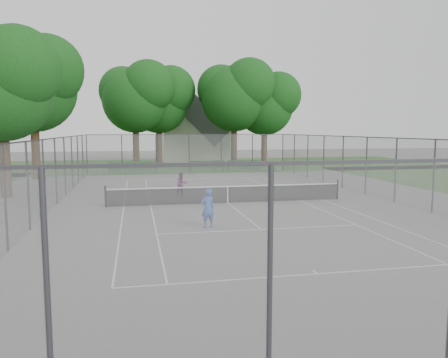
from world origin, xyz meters
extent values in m
plane|color=slate|center=(0.00, 0.00, 0.00)|extent=(120.00, 120.00, 0.00)
cube|color=#234F16|center=(0.00, 26.00, 0.00)|extent=(60.00, 20.00, 0.00)
cube|color=silver|center=(0.00, -11.88, 0.01)|extent=(10.97, 0.06, 0.01)
cube|color=silver|center=(0.00, 11.88, 0.01)|extent=(10.97, 0.06, 0.01)
cube|color=silver|center=(-5.49, 0.00, 0.01)|extent=(0.06, 23.77, 0.01)
cube|color=silver|center=(5.49, 0.00, 0.01)|extent=(0.06, 23.77, 0.01)
cube|color=silver|center=(-4.12, 0.00, 0.01)|extent=(0.06, 23.77, 0.01)
cube|color=silver|center=(4.12, 0.00, 0.01)|extent=(0.06, 23.77, 0.01)
cube|color=silver|center=(0.00, -6.40, 0.01)|extent=(8.23, 0.06, 0.01)
cube|color=silver|center=(0.00, 6.40, 0.01)|extent=(8.23, 0.06, 0.01)
cube|color=silver|center=(0.00, 0.00, 0.01)|extent=(0.06, 12.80, 0.01)
cube|color=silver|center=(0.00, -11.73, 0.01)|extent=(0.06, 0.30, 0.01)
cube|color=silver|center=(0.00, 11.73, 0.01)|extent=(0.06, 0.30, 0.01)
cylinder|color=black|center=(-6.39, 0.00, 0.55)|extent=(0.10, 0.10, 1.10)
cylinder|color=black|center=(6.39, 0.00, 0.55)|extent=(0.10, 0.10, 1.10)
cube|color=black|center=(0.00, 0.00, 0.45)|extent=(12.67, 0.01, 0.86)
cube|color=white|center=(0.00, 0.00, 0.91)|extent=(12.77, 0.03, 0.06)
cube|color=white|center=(0.00, 0.00, 0.44)|extent=(0.05, 0.02, 0.88)
cylinder|color=#38383D|center=(-9.00, 17.00, 1.75)|extent=(0.08, 0.08, 3.50)
cylinder|color=#38383D|center=(9.00, 17.00, 1.75)|extent=(0.08, 0.08, 3.50)
cube|color=slate|center=(0.00, 17.00, 1.75)|extent=(18.00, 0.02, 3.50)
cube|color=slate|center=(-9.00, 0.00, 1.75)|extent=(0.02, 34.00, 3.50)
cube|color=slate|center=(9.00, 0.00, 1.75)|extent=(0.02, 34.00, 3.50)
cube|color=#38383D|center=(0.00, 17.00, 3.50)|extent=(18.00, 0.05, 0.05)
cube|color=#38383D|center=(-9.00, 0.00, 3.50)|extent=(0.05, 34.00, 0.05)
cube|color=#38383D|center=(9.00, 0.00, 3.50)|extent=(0.05, 34.00, 0.05)
cylinder|color=#362313|center=(-4.74, 22.55, 2.30)|extent=(0.64, 0.64, 4.59)
sphere|color=#0F3A12|center=(-4.74, 22.55, 6.88)|extent=(6.53, 6.53, 6.53)
sphere|color=#0F3A12|center=(-3.43, 21.57, 8.19)|extent=(5.23, 5.23, 5.23)
sphere|color=#0F3A12|center=(-5.88, 23.36, 7.86)|extent=(4.90, 4.90, 4.90)
cylinder|color=#362313|center=(-2.30, 24.85, 2.26)|extent=(0.64, 0.64, 4.52)
sphere|color=#0F3A12|center=(-2.30, 24.85, 6.77)|extent=(6.43, 6.43, 6.43)
sphere|color=#0F3A12|center=(-1.01, 23.88, 8.05)|extent=(5.14, 5.14, 5.14)
sphere|color=#0F3A12|center=(-3.42, 25.65, 7.73)|extent=(4.82, 4.82, 4.82)
cylinder|color=#362313|center=(5.30, 21.79, 2.38)|extent=(0.65, 0.65, 4.75)
sphere|color=#0F3A12|center=(5.30, 21.79, 7.12)|extent=(6.76, 6.76, 6.76)
sphere|color=#0F3A12|center=(6.65, 20.78, 8.47)|extent=(5.41, 5.41, 5.41)
sphere|color=#0F3A12|center=(4.12, 22.64, 8.13)|extent=(5.07, 5.07, 5.07)
cylinder|color=#362313|center=(8.70, 22.16, 2.11)|extent=(0.63, 0.63, 4.23)
sphere|color=#0F3A12|center=(8.70, 22.16, 6.33)|extent=(6.01, 6.01, 6.01)
sphere|color=#0F3A12|center=(9.90, 21.26, 7.53)|extent=(4.81, 4.81, 4.81)
sphere|color=#0F3A12|center=(7.65, 22.91, 7.23)|extent=(4.51, 4.51, 4.51)
cylinder|color=#362313|center=(-12.62, 14.32, 2.38)|extent=(0.65, 0.65, 4.76)
sphere|color=#0F3A12|center=(-12.62, 14.32, 7.13)|extent=(6.77, 6.77, 6.77)
sphere|color=#0F3A12|center=(-11.26, 13.30, 8.48)|extent=(5.42, 5.42, 5.42)
sphere|color=#0F3A12|center=(-13.80, 15.17, 8.14)|extent=(5.08, 5.08, 5.08)
cylinder|color=#362313|center=(-12.34, 4.76, 2.07)|extent=(0.62, 0.62, 4.14)
sphere|color=#0F3A12|center=(-12.34, 4.76, 6.20)|extent=(5.89, 5.89, 5.89)
sphere|color=#0F3A12|center=(-11.17, 3.88, 7.38)|extent=(4.71, 4.71, 4.71)
cube|color=#184C18|center=(-5.29, 18.10, 0.50)|extent=(3.99, 1.20, 1.00)
cube|color=#184C18|center=(1.85, 17.93, 0.50)|extent=(3.19, 0.91, 1.00)
cube|color=#184C18|center=(5.53, 18.59, 0.46)|extent=(3.08, 1.13, 0.92)
cube|color=beige|center=(2.25, 29.95, 2.89)|extent=(7.70, 5.77, 5.77)
cube|color=#525358|center=(2.25, 29.95, 5.77)|extent=(7.62, 5.96, 7.62)
imported|color=#3055B4|center=(-2.02, -5.59, 0.80)|extent=(0.67, 0.53, 1.60)
imported|color=#622057|center=(-2.16, 3.13, 0.71)|extent=(0.84, 0.75, 1.42)
camera|label=1|loc=(-4.85, -22.78, 3.96)|focal=35.00mm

